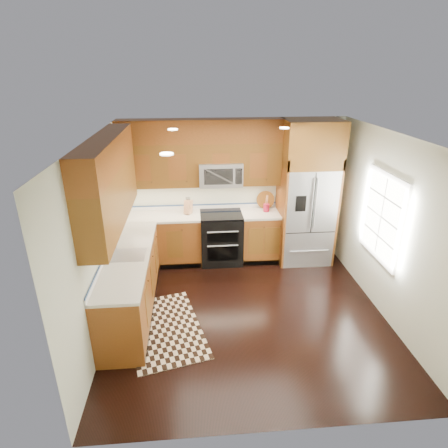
{
  "coord_description": "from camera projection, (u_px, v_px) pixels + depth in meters",
  "views": [
    {
      "loc": [
        -0.74,
        -4.61,
        3.41
      ],
      "look_at": [
        -0.29,
        0.6,
        1.2
      ],
      "focal_mm": 30.0,
      "sensor_mm": 36.0,
      "label": 1
    }
  ],
  "objects": [
    {
      "name": "refrigerator",
      "position": [
        307.0,
        194.0,
        6.71
      ],
      "size": [
        0.98,
        0.75,
        2.6
      ],
      "color": "#B2B2B7",
      "rests_on": "ground"
    },
    {
      "name": "countertop",
      "position": [
        173.0,
        232.0,
        6.11
      ],
      "size": [
        2.86,
        3.01,
        0.04
      ],
      "color": "silver",
      "rests_on": "base_cabinets"
    },
    {
      "name": "upper_cabinets",
      "position": [
        166.0,
        164.0,
        5.74
      ],
      "size": [
        2.85,
        3.0,
        1.15
      ],
      "color": "brown",
      "rests_on": "ground"
    },
    {
      "name": "rug",
      "position": [
        165.0,
        328.0,
        5.27
      ],
      "size": [
        1.31,
        1.77,
        0.01
      ],
      "primitive_type": "cube",
      "rotation": [
        0.0,
        0.0,
        0.24
      ],
      "color": "black",
      "rests_on": "ground"
    },
    {
      "name": "utensil_crock",
      "position": [
        266.0,
        206.0,
        6.86
      ],
      "size": [
        0.14,
        0.14,
        0.31
      ],
      "color": "#A71431",
      "rests_on": "countertop"
    },
    {
      "name": "window",
      "position": [
        382.0,
        217.0,
        5.42
      ],
      "size": [
        0.04,
        1.1,
        1.3
      ],
      "color": "white",
      "rests_on": "ground"
    },
    {
      "name": "base_cabinets",
      "position": [
        166.0,
        261.0,
        6.17
      ],
      "size": [
        2.85,
        3.0,
        0.9
      ],
      "color": "brown",
      "rests_on": "ground"
    },
    {
      "name": "wall_back",
      "position": [
        233.0,
        189.0,
        6.95
      ],
      "size": [
        4.0,
        0.02,
        2.6
      ],
      "primitive_type": "cube",
      "color": "silver",
      "rests_on": "ground"
    },
    {
      "name": "sink_faucet",
      "position": [
        125.0,
        251.0,
        5.31
      ],
      "size": [
        0.54,
        0.44,
        0.37
      ],
      "color": "#B2B2B7",
      "rests_on": "countertop"
    },
    {
      "name": "wall_right",
      "position": [
        389.0,
        229.0,
        5.27
      ],
      "size": [
        0.02,
        4.0,
        2.6
      ],
      "primitive_type": "cube",
      "color": "silver",
      "rests_on": "ground"
    },
    {
      "name": "knife_block",
      "position": [
        188.0,
        207.0,
        6.77
      ],
      "size": [
        0.16,
        0.19,
        0.31
      ],
      "color": "tan",
      "rests_on": "countertop"
    },
    {
      "name": "cutting_board",
      "position": [
        265.0,
        207.0,
        7.06
      ],
      "size": [
        0.35,
        0.35,
        0.02
      ],
      "primitive_type": "cylinder",
      "rotation": [
        0.0,
        0.0,
        -0.04
      ],
      "color": "brown",
      "rests_on": "countertop"
    },
    {
      "name": "range",
      "position": [
        221.0,
        238.0,
        6.95
      ],
      "size": [
        0.76,
        0.67,
        0.95
      ],
      "color": "black",
      "rests_on": "ground"
    },
    {
      "name": "ground",
      "position": [
        247.0,
        312.0,
        5.62
      ],
      "size": [
        4.0,
        4.0,
        0.0
      ],
      "primitive_type": "plane",
      "color": "black",
      "rests_on": "ground"
    },
    {
      "name": "microwave",
      "position": [
        221.0,
        174.0,
        6.61
      ],
      "size": [
        0.76,
        0.4,
        0.42
      ],
      "color": "#B2B2B7",
      "rests_on": "ground"
    },
    {
      "name": "wall_left",
      "position": [
        100.0,
        239.0,
        4.96
      ],
      "size": [
        0.02,
        4.0,
        2.6
      ],
      "primitive_type": "cube",
      "color": "silver",
      "rests_on": "ground"
    }
  ]
}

